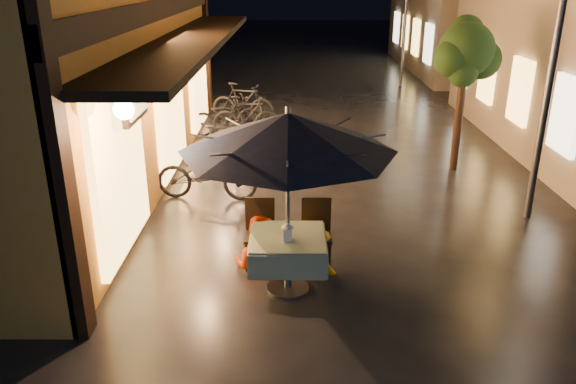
{
  "coord_description": "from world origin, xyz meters",
  "views": [
    {
      "loc": [
        -1.07,
        -6.85,
        3.92
      ],
      "look_at": [
        -1.11,
        0.22,
        1.15
      ],
      "focal_mm": 35.0,
      "sensor_mm": 36.0,
      "label": 1
    }
  ],
  "objects_px": {
    "cafe_table": "(288,249)",
    "table_lantern": "(288,230)",
    "bicycle_0": "(207,174)",
    "streetlamp_near": "(556,43)",
    "person_orange": "(258,218)",
    "patio_umbrella": "(288,132)",
    "person_yellow": "(313,226)"
  },
  "relations": [
    {
      "from": "person_yellow",
      "to": "bicycle_0",
      "type": "relative_size",
      "value": 0.73
    },
    {
      "from": "cafe_table",
      "to": "bicycle_0",
      "type": "xyz_separation_m",
      "value": [
        -1.5,
        3.21,
        -0.1
      ]
    },
    {
      "from": "streetlamp_near",
      "to": "cafe_table",
      "type": "xyz_separation_m",
      "value": [
        -4.11,
        -2.38,
        -2.33
      ]
    },
    {
      "from": "table_lantern",
      "to": "bicycle_0",
      "type": "relative_size",
      "value": 0.13
    },
    {
      "from": "streetlamp_near",
      "to": "person_orange",
      "type": "relative_size",
      "value": 2.71
    },
    {
      "from": "cafe_table",
      "to": "person_orange",
      "type": "relative_size",
      "value": 0.63
    },
    {
      "from": "table_lantern",
      "to": "streetlamp_near",
      "type": "bearing_deg",
      "value": 31.44
    },
    {
      "from": "streetlamp_near",
      "to": "person_orange",
      "type": "xyz_separation_m",
      "value": [
        -4.52,
        -1.81,
        -2.14
      ]
    },
    {
      "from": "patio_umbrella",
      "to": "bicycle_0",
      "type": "height_order",
      "value": "patio_umbrella"
    },
    {
      "from": "streetlamp_near",
      "to": "bicycle_0",
      "type": "relative_size",
      "value": 2.27
    },
    {
      "from": "table_lantern",
      "to": "person_orange",
      "type": "relative_size",
      "value": 0.16
    },
    {
      "from": "streetlamp_near",
      "to": "cafe_table",
      "type": "relative_size",
      "value": 4.27
    },
    {
      "from": "patio_umbrella",
      "to": "person_yellow",
      "type": "distance_m",
      "value": 1.61
    },
    {
      "from": "person_orange",
      "to": "streetlamp_near",
      "type": "bearing_deg",
      "value": -142.05
    },
    {
      "from": "streetlamp_near",
      "to": "cafe_table",
      "type": "distance_m",
      "value": 5.29
    },
    {
      "from": "streetlamp_near",
      "to": "table_lantern",
      "type": "relative_size",
      "value": 16.92
    },
    {
      "from": "table_lantern",
      "to": "bicycle_0",
      "type": "distance_m",
      "value": 3.68
    },
    {
      "from": "cafe_table",
      "to": "table_lantern",
      "type": "distance_m",
      "value": 0.35
    },
    {
      "from": "person_yellow",
      "to": "bicycle_0",
      "type": "xyz_separation_m",
      "value": [
        -1.85,
        2.67,
        -0.19
      ]
    },
    {
      "from": "streetlamp_near",
      "to": "table_lantern",
      "type": "xyz_separation_m",
      "value": [
        -4.11,
        -2.51,
        -2.0
      ]
    },
    {
      "from": "bicycle_0",
      "to": "streetlamp_near",
      "type": "bearing_deg",
      "value": -93.24
    },
    {
      "from": "cafe_table",
      "to": "person_yellow",
      "type": "height_order",
      "value": "person_yellow"
    },
    {
      "from": "person_orange",
      "to": "person_yellow",
      "type": "bearing_deg",
      "value": -166.83
    },
    {
      "from": "table_lantern",
      "to": "person_orange",
      "type": "xyz_separation_m",
      "value": [
        -0.42,
        0.7,
        -0.14
      ]
    },
    {
      "from": "cafe_table",
      "to": "bicycle_0",
      "type": "relative_size",
      "value": 0.53
    },
    {
      "from": "bicycle_0",
      "to": "table_lantern",
      "type": "bearing_deg",
      "value": -150.67
    },
    {
      "from": "streetlamp_near",
      "to": "table_lantern",
      "type": "height_order",
      "value": "streetlamp_near"
    },
    {
      "from": "streetlamp_near",
      "to": "patio_umbrella",
      "type": "relative_size",
      "value": 1.58
    },
    {
      "from": "table_lantern",
      "to": "bicycle_0",
      "type": "height_order",
      "value": "table_lantern"
    },
    {
      "from": "person_orange",
      "to": "bicycle_0",
      "type": "relative_size",
      "value": 0.84
    },
    {
      "from": "patio_umbrella",
      "to": "cafe_table",
      "type": "bearing_deg",
      "value": -153.43
    },
    {
      "from": "person_orange",
      "to": "person_yellow",
      "type": "xyz_separation_m",
      "value": [
        0.77,
        -0.04,
        -0.11
      ]
    }
  ]
}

